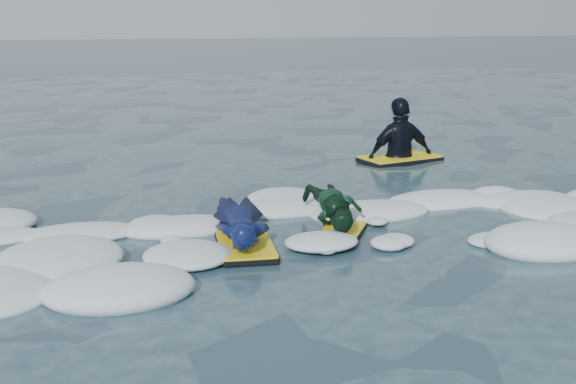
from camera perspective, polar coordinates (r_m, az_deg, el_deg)
The scene contains 5 objects.
ground at distance 6.50m, azimuth 2.04°, elevation -5.66°, with size 120.00×120.00×0.00m, color #1B2941.
foam_band at distance 7.45m, azimuth -0.13°, elevation -3.08°, with size 12.00×3.10×0.30m, color white, non-canonical shape.
prone_woman_unit at distance 7.01m, azimuth -3.73°, elevation -2.59°, with size 0.67×1.48×0.37m.
prone_child_unit at distance 7.42m, azimuth 3.82°, elevation -1.42°, with size 0.72×1.20×0.43m.
waiting_rider_unit at distance 11.02m, azimuth 8.83°, elevation 2.68°, with size 1.34×0.95×1.82m.
Camera 1 is at (-1.68, -5.89, 2.18)m, focal length 45.00 mm.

